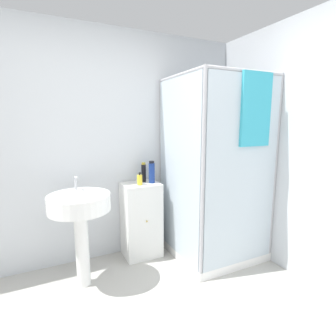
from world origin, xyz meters
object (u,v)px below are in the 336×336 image
soap_dispenser (140,180)px  shampoo_bottle_tall_black (144,172)px  shampoo_bottle_blue (152,172)px  sink (80,212)px

soap_dispenser → shampoo_bottle_tall_black: (0.10, 0.13, 0.05)m
shampoo_bottle_tall_black → shampoo_bottle_blue: shampoo_bottle_blue is taller
shampoo_bottle_blue → shampoo_bottle_tall_black: bearing=122.6°
sink → shampoo_bottle_tall_black: 0.87m
sink → soap_dispenser: size_ratio=7.09×
sink → soap_dispenser: (0.66, 0.22, 0.19)m
sink → shampoo_bottle_tall_black: bearing=25.0°
soap_dispenser → shampoo_bottle_tall_black: 0.17m
shampoo_bottle_blue → sink: bearing=-162.4°
sink → soap_dispenser: bearing=18.6°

